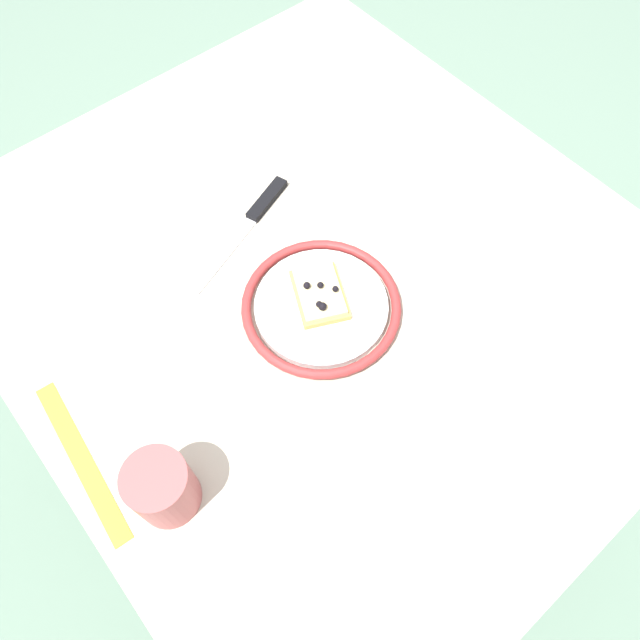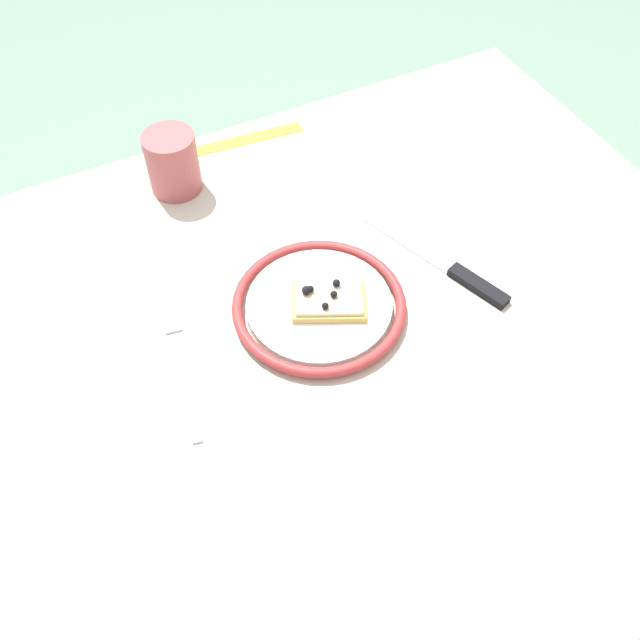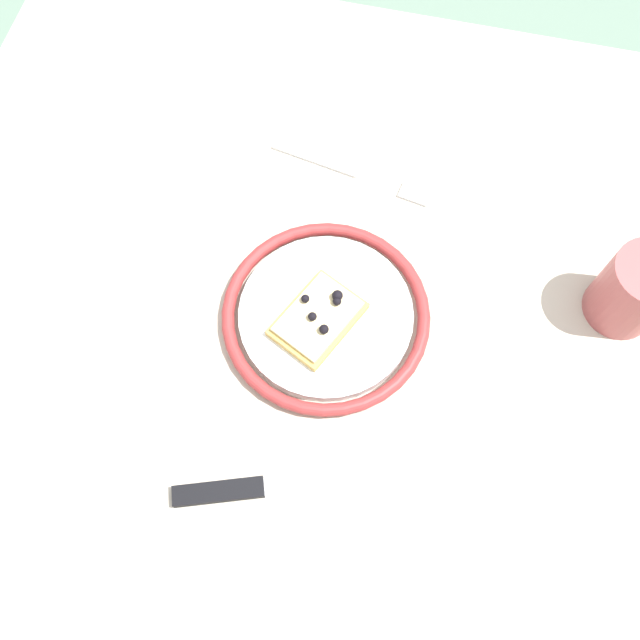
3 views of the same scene
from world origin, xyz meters
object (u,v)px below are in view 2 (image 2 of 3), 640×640
(pizza_slice_near, at_px, (329,299))
(knife, at_px, (459,274))
(fork, at_px, (182,371))
(dining_table, at_px, (369,356))
(plate, at_px, (319,306))
(cup, at_px, (173,163))
(measuring_tape, at_px, (230,143))

(pizza_slice_near, bearing_deg, knife, -7.72)
(pizza_slice_near, bearing_deg, fork, -178.51)
(knife, height_order, fork, knife)
(dining_table, bearing_deg, plate, 139.43)
(fork, bearing_deg, plate, 3.33)
(plate, bearing_deg, pizza_slice_near, -29.27)
(knife, relative_size, fork, 1.16)
(dining_table, xyz_separation_m, knife, (0.14, 0.01, 0.08))
(cup, distance_m, measuring_tape, 0.13)
(fork, height_order, cup, cup)
(dining_table, distance_m, measuring_tape, 0.43)
(plate, height_order, pizza_slice_near, pizza_slice_near)
(pizza_slice_near, height_order, fork, pizza_slice_near)
(cup, bearing_deg, knife, -50.66)
(plate, bearing_deg, knife, -9.02)
(cup, bearing_deg, pizza_slice_near, -73.31)
(plate, height_order, knife, plate)
(cup, relative_size, measuring_tape, 0.39)
(dining_table, bearing_deg, cup, 111.13)
(knife, distance_m, fork, 0.39)
(knife, xyz_separation_m, measuring_tape, (-0.17, 0.40, -0.00))
(fork, distance_m, measuring_tape, 0.44)
(plate, bearing_deg, fork, -176.67)
(dining_table, bearing_deg, knife, 5.89)
(plate, distance_m, knife, 0.20)
(dining_table, relative_size, fork, 5.11)
(pizza_slice_near, relative_size, measuring_tape, 0.47)
(knife, height_order, measuring_tape, knife)
(dining_table, height_order, plate, plate)
(cup, bearing_deg, fork, -108.66)
(knife, bearing_deg, pizza_slice_near, 172.28)
(fork, distance_m, cup, 0.34)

